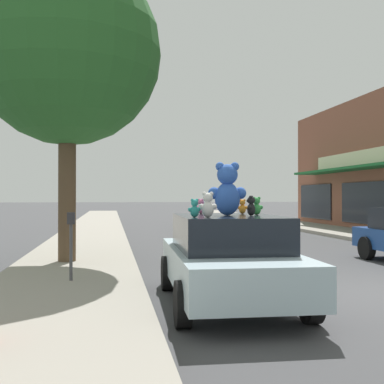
# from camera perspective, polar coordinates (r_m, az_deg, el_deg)

# --- Properties ---
(sidewalk_near) EXTENTS (2.84, 90.00, 0.15)m
(sidewalk_near) POSITION_cam_1_polar(r_m,az_deg,el_deg) (7.90, -15.76, -12.51)
(sidewalk_near) COLOR gray
(sidewalk_near) RESTS_ON ground_plane
(plush_art_car) EXTENTS (2.06, 4.20, 1.41)m
(plush_art_car) POSITION_cam_1_polar(r_m,az_deg,el_deg) (7.74, 4.29, -7.73)
(plush_art_car) COLOR #ADC6D1
(plush_art_car) RESTS_ON ground_plane
(teddy_bear_giant) EXTENTS (0.64, 0.41, 0.85)m
(teddy_bear_giant) POSITION_cam_1_polar(r_m,az_deg,el_deg) (7.72, 4.21, 0.27)
(teddy_bear_giant) COLOR blue
(teddy_bear_giant) RESTS_ON plush_art_car
(teddy_bear_teal) EXTENTS (0.21, 0.14, 0.27)m
(teddy_bear_teal) POSITION_cam_1_polar(r_m,az_deg,el_deg) (6.97, 0.30, -1.95)
(teddy_bear_teal) COLOR teal
(teddy_bear_teal) RESTS_ON plush_art_car
(teddy_bear_pink) EXTENTS (0.17, 0.18, 0.26)m
(teddy_bear_pink) POSITION_cam_1_polar(r_m,az_deg,el_deg) (8.41, 1.07, -1.73)
(teddy_bear_pink) COLOR pink
(teddy_bear_pink) RESTS_ON plush_art_car
(teddy_bear_white) EXTENTS (0.28, 0.18, 0.37)m
(teddy_bear_white) POSITION_cam_1_polar(r_m,az_deg,el_deg) (7.00, 1.89, -1.54)
(teddy_bear_white) COLOR white
(teddy_bear_white) RESTS_ON plush_art_car
(teddy_bear_black) EXTENTS (0.19, 0.24, 0.32)m
(teddy_bear_black) POSITION_cam_1_polar(r_m,az_deg,el_deg) (7.58, 7.01, -1.66)
(teddy_bear_black) COLOR black
(teddy_bear_black) RESTS_ON plush_art_car
(teddy_bear_green) EXTENTS (0.22, 0.14, 0.30)m
(teddy_bear_green) POSITION_cam_1_polar(r_m,az_deg,el_deg) (7.93, 7.66, -1.67)
(teddy_bear_green) COLOR green
(teddy_bear_green) RESTS_ON plush_art_car
(teddy_bear_orange) EXTENTS (0.19, 0.14, 0.26)m
(teddy_bear_orange) POSITION_cam_1_polar(r_m,az_deg,el_deg) (8.47, 6.00, -1.73)
(teddy_bear_orange) COLOR orange
(teddy_bear_orange) RESTS_ON plush_art_car
(street_tree) EXTENTS (4.56, 4.56, 7.37)m
(street_tree) POSITION_cam_1_polar(r_m,az_deg,el_deg) (12.53, -14.55, 15.73)
(street_tree) COLOR brown
(street_tree) RESTS_ON sidewalk_near
(parking_meter) EXTENTS (0.14, 0.10, 1.27)m
(parking_meter) POSITION_cam_1_polar(r_m,az_deg,el_deg) (9.27, -14.15, -5.20)
(parking_meter) COLOR #4C4C51
(parking_meter) RESTS_ON sidewalk_near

